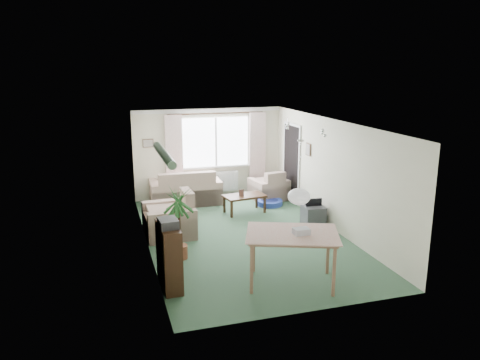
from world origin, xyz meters
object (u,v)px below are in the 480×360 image
object	(u,v)px
armchair_left	(169,214)
dining_table	(292,259)
pet_bed	(270,203)
houseplant	(179,223)
coffee_table	(244,204)
bookshelf	(169,256)
tv_cube	(313,215)
armchair_corner	(269,185)
sofa	(185,186)

from	to	relation	value
armchair_left	dining_table	world-z (taller)	armchair_left
pet_bed	houseplant	bearing A→B (deg)	-135.58
houseplant	pet_bed	xyz separation A→B (m)	(2.78, 2.73, -0.62)
armchair_left	coffee_table	world-z (taller)	armchair_left
bookshelf	dining_table	distance (m)	2.00
bookshelf	dining_table	bearing A→B (deg)	-16.04
coffee_table	tv_cube	distance (m)	1.79
armchair_left	houseplant	distance (m)	1.32
bookshelf	houseplant	xyz separation A→B (m)	(0.35, 1.07, 0.17)
armchair_corner	bookshelf	size ratio (longest dim) A/B	0.85
sofa	armchair_left	xyz separation A→B (m)	(-0.76, -2.22, 0.02)
armchair_left	dining_table	bearing A→B (deg)	27.45
armchair_left	bookshelf	size ratio (longest dim) A/B	1.01
bookshelf	dining_table	world-z (taller)	bookshelf
pet_bed	tv_cube	bearing A→B (deg)	-76.79
sofa	dining_table	distance (m)	5.13
armchair_corner	tv_cube	xyz separation A→B (m)	(0.22, -2.27, -0.17)
pet_bed	dining_table	bearing A→B (deg)	-105.66
sofa	armchair_corner	size ratio (longest dim) A/B	2.02
armchair_left	tv_cube	distance (m)	3.22
coffee_table	bookshelf	distance (m)	4.11
coffee_table	armchair_left	bearing A→B (deg)	-153.09
armchair_left	pet_bed	world-z (taller)	armchair_left
sofa	armchair_corner	world-z (taller)	sofa
armchair_corner	coffee_table	distance (m)	1.39
tv_cube	pet_bed	bearing A→B (deg)	107.24
coffee_table	dining_table	distance (m)	3.88
tv_cube	pet_bed	world-z (taller)	tv_cube
sofa	tv_cube	size ratio (longest dim) A/B	3.65
sofa	dining_table	size ratio (longest dim) A/B	1.30
pet_bed	armchair_left	bearing A→B (deg)	-153.02
bookshelf	coffee_table	bearing A→B (deg)	53.12
sofa	armchair_left	distance (m)	2.34
tv_cube	pet_bed	distance (m)	1.78
sofa	armchair_left	world-z (taller)	armchair_left
armchair_corner	armchair_left	size ratio (longest dim) A/B	0.84
coffee_table	pet_bed	size ratio (longest dim) A/B	1.48
sofa	armchair_corner	bearing A→B (deg)	175.49
bookshelf	houseplant	bearing A→B (deg)	69.37
armchair_corner	tv_cube	bearing A→B (deg)	86.39
pet_bed	bookshelf	bearing A→B (deg)	-129.57
armchair_corner	bookshelf	world-z (taller)	bookshelf
tv_cube	coffee_table	bearing A→B (deg)	136.71
armchair_corner	tv_cube	world-z (taller)	armchair_corner
armchair_corner	armchair_left	distance (m)	3.57
sofa	armchair_corner	distance (m)	2.23
sofa	bookshelf	bearing A→B (deg)	78.43
armchair_corner	tv_cube	distance (m)	2.29
coffee_table	bookshelf	xyz separation A→B (m)	(-2.33, -3.38, 0.30)
dining_table	pet_bed	xyz separation A→B (m)	(1.20, 4.27, -0.36)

